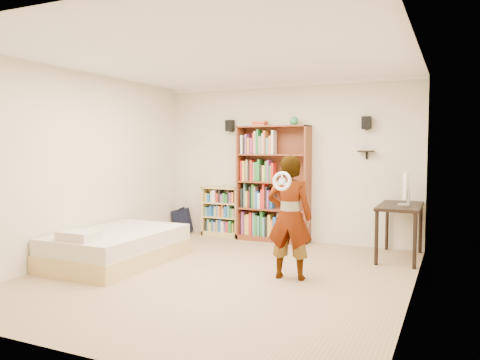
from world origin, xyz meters
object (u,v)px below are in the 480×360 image
at_px(low_bookshelf, 222,211).
at_px(person, 290,217).
at_px(daybed, 117,243).
at_px(computer_desk, 400,232).
at_px(tall_bookshelf, 273,184).

xyz_separation_m(low_bookshelf, person, (2.03, -2.15, 0.32)).
bearing_deg(person, daybed, -0.53).
relative_size(computer_desk, person, 0.76).
relative_size(daybed, person, 1.26).
height_order(computer_desk, daybed, computer_desk).
distance_m(daybed, person, 2.49).
xyz_separation_m(low_bookshelf, daybed, (-0.40, -2.42, -0.16)).
relative_size(computer_desk, daybed, 0.60).
relative_size(low_bookshelf, computer_desk, 0.77).
height_order(low_bookshelf, daybed, low_bookshelf).
distance_m(tall_bookshelf, daybed, 2.85).
bearing_deg(low_bookshelf, person, -46.63).
bearing_deg(low_bookshelf, tall_bookshelf, -2.75).
relative_size(low_bookshelf, person, 0.58).
relative_size(tall_bookshelf, low_bookshelf, 2.23).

